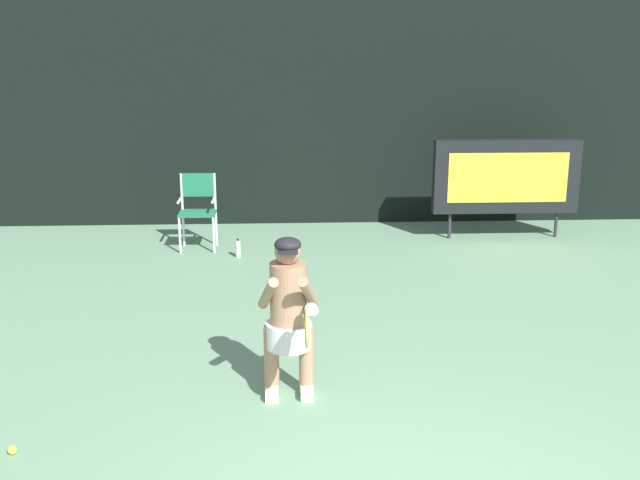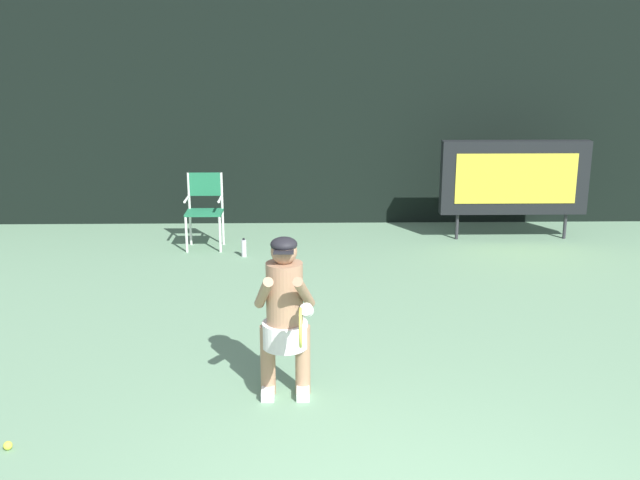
# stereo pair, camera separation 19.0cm
# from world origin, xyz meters

# --- Properties ---
(backdrop_screen) EXTENTS (18.00, 0.12, 3.66)m
(backdrop_screen) POSITION_xyz_m (0.00, 8.50, 1.81)
(backdrop_screen) COLOR black
(backdrop_screen) RESTS_ON ground
(scoreboard) EXTENTS (2.20, 0.21, 1.50)m
(scoreboard) POSITION_xyz_m (2.50, 7.38, 0.95)
(scoreboard) COLOR black
(scoreboard) RESTS_ON ground
(umpire_chair) EXTENTS (0.52, 0.44, 1.08)m
(umpire_chair) POSITION_xyz_m (-2.08, 7.01, 0.62)
(umpire_chair) COLOR white
(umpire_chair) RESTS_ON ground
(water_bottle) EXTENTS (0.07, 0.07, 0.27)m
(water_bottle) POSITION_xyz_m (-1.49, 6.51, 0.12)
(water_bottle) COLOR silver
(water_bottle) RESTS_ON ground
(tennis_player) EXTENTS (0.53, 0.59, 1.40)m
(tennis_player) POSITION_xyz_m (-0.80, 2.32, 0.75)
(tennis_player) COLOR white
(tennis_player) RESTS_ON ground
(tennis_racket) EXTENTS (0.03, 0.60, 0.31)m
(tennis_racket) POSITION_xyz_m (-0.67, 1.80, 0.83)
(tennis_racket) COLOR black
(tennis_ball_spare) EXTENTS (0.07, 0.07, 0.07)m
(tennis_ball_spare) POSITION_xyz_m (-2.87, 1.45, 0.03)
(tennis_ball_spare) COLOR #CCDB3D
(tennis_ball_spare) RESTS_ON ground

